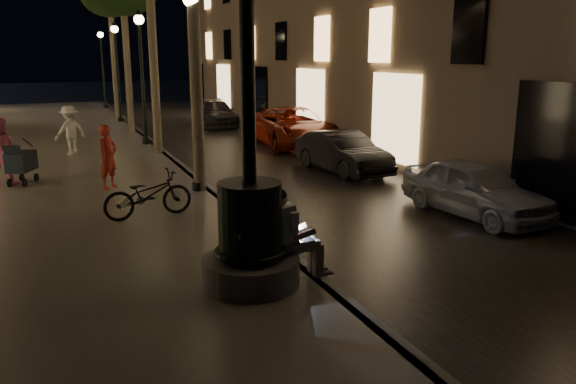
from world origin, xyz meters
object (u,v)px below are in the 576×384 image
stroller (21,162)px  pedestrian_pink (0,151)px  lamp_curb_d (102,58)px  seated_man_laptop (290,231)px  fountain_lamppost (250,216)px  lamp_curb_b (141,60)px  car_second (342,152)px  car_front (475,188)px  pedestrian_red (108,157)px  lamp_curb_c (117,59)px  pedestrian_white (70,130)px  car_rear (215,113)px  bicycle (148,195)px  lamp_curb_a (193,63)px  car_third (293,127)px

stroller → pedestrian_pink: size_ratio=0.68×
lamp_curb_d → seated_man_laptop: bearing=-90.2°
fountain_lamppost → stroller: size_ratio=4.46×
lamp_curb_b → car_second: (4.73, -6.59, -2.63)m
car_front → pedestrian_red: pedestrian_red is taller
fountain_lamppost → lamp_curb_b: (0.70, 14.00, 2.02)m
lamp_curb_d → car_front: lamp_curb_d is taller
lamp_curb_c → pedestrian_pink: size_ratio=2.79×
lamp_curb_b → pedestrian_white: lamp_curb_b is taller
seated_man_laptop → pedestrian_white: bearing=101.4°
fountain_lamppost → car_rear: (5.00, 19.99, -0.59)m
lamp_curb_d → car_rear: bearing=-66.7°
bicycle → lamp_curb_a: bearing=-44.8°
lamp_curb_b → car_second: 8.53m
fountain_lamppost → car_front: size_ratio=1.45×
lamp_curb_a → car_front: (5.17, -3.85, -2.63)m
fountain_lamppost → lamp_curb_b: bearing=87.1°
lamp_curb_d → lamp_curb_c: bearing=-90.0°
seated_man_laptop → pedestrian_pink: (-4.34, 8.50, 0.14)m
fountain_lamppost → car_third: bearing=64.4°
lamp_curb_b → pedestrian_red: lamp_curb_b is taller
fountain_lamppost → car_rear: 20.62m
seated_man_laptop → car_front: seated_man_laptop is taller
lamp_curb_a → lamp_curb_b: bearing=90.0°
lamp_curb_c → pedestrian_red: lamp_curb_c is taller
lamp_curb_c → car_third: size_ratio=0.90×
lamp_curb_a → stroller: lamp_curb_a is taller
lamp_curb_d → bicycle: size_ratio=2.67×
lamp_curb_d → bicycle: (-1.49, -25.94, -2.56)m
car_third → pedestrian_white: (-7.98, 0.09, 0.27)m
lamp_curb_a → pedestrian_white: lamp_curb_a is taller
car_front → pedestrian_white: (-7.81, 10.50, 0.40)m
car_rear → car_front: bearing=-82.9°
fountain_lamppost → stroller: (-3.28, 8.35, -0.43)m
car_front → pedestrian_pink: bearing=141.7°
car_rear → pedestrian_pink: bearing=-122.9°
pedestrian_red → bicycle: bearing=-125.2°
pedestrian_white → stroller: bearing=45.3°
lamp_curb_c → car_rear: (4.30, -2.01, -2.61)m
lamp_curb_a → car_front: bearing=-36.7°
car_front → car_rear: 17.86m
pedestrian_red → pedestrian_white: (-0.68, 5.57, 0.02)m
pedestrian_white → pedestrian_red: bearing=69.4°
car_second → car_rear: bearing=87.1°
pedestrian_red → pedestrian_pink: 2.84m
fountain_lamppost → car_front: fountain_lamppost is taller
pedestrian_pink → car_rear: bearing=-108.5°
lamp_curb_d → car_third: size_ratio=0.90×
seated_man_laptop → lamp_curb_c: size_ratio=0.29×
lamp_curb_b → pedestrian_white: (-2.65, -1.35, -2.23)m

